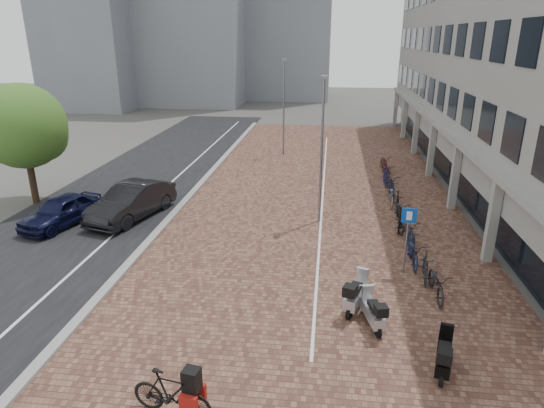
# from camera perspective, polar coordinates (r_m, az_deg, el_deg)

# --- Properties ---
(ground) EXTENTS (140.00, 140.00, 0.00)m
(ground) POSITION_cam_1_polar(r_m,az_deg,el_deg) (16.16, -2.68, -11.59)
(ground) COLOR #474442
(ground) RESTS_ON ground
(plaza_brick) EXTENTS (14.50, 42.00, 0.04)m
(plaza_brick) POSITION_cam_1_polar(r_m,az_deg,el_deg) (26.93, 5.81, 1.54)
(plaza_brick) COLOR brown
(plaza_brick) RESTS_ON ground
(street_asphalt) EXTENTS (8.00, 50.00, 0.03)m
(street_asphalt) POSITION_cam_1_polar(r_m,az_deg,el_deg) (29.25, -16.27, 2.32)
(street_asphalt) COLOR black
(street_asphalt) RESTS_ON ground
(curb) EXTENTS (0.35, 42.00, 0.14)m
(curb) POSITION_cam_1_polar(r_m,az_deg,el_deg) (27.94, -8.90, 2.21)
(curb) COLOR gray
(curb) RESTS_ON ground
(lane_line) EXTENTS (0.12, 44.00, 0.00)m
(lane_line) POSITION_cam_1_polar(r_m,az_deg,el_deg) (28.52, -12.58, 2.24)
(lane_line) COLOR white
(lane_line) RESTS_ON street_asphalt
(parking_line) EXTENTS (0.10, 30.00, 0.00)m
(parking_line) POSITION_cam_1_polar(r_m,az_deg,el_deg) (26.91, 6.24, 1.58)
(parking_line) COLOR white
(parking_line) RESTS_ON plaza_brick
(office_building) EXTENTS (8.40, 40.00, 15.00)m
(office_building) POSITION_cam_1_polar(r_m,az_deg,el_deg) (31.39, 28.14, 17.70)
(office_building) COLOR gray
(office_building) RESTS_ON ground
(car_navy) EXTENTS (2.83, 4.47, 1.42)m
(car_navy) POSITION_cam_1_polar(r_m,az_deg,el_deg) (23.95, -24.30, -0.77)
(car_navy) COLOR black
(car_navy) RESTS_ON ground
(car_dark) EXTENTS (3.07, 5.39, 1.68)m
(car_dark) POSITION_cam_1_polar(r_m,az_deg,el_deg) (23.67, -16.74, 0.30)
(car_dark) COLOR black
(car_dark) RESTS_ON ground
(hero_bike) EXTENTS (2.10, 0.93, 1.43)m
(hero_bike) POSITION_cam_1_polar(r_m,az_deg,el_deg) (11.89, -12.16, -21.61)
(hero_bike) COLOR black
(hero_bike) RESTS_ON ground
(scooter_front) EXTENTS (1.14, 1.89, 1.24)m
(scooter_front) POSITION_cam_1_polar(r_m,az_deg,el_deg) (15.56, 10.22, -10.59)
(scooter_front) COLOR #BABABF
(scooter_front) RESTS_ON ground
(scooter_mid) EXTENTS (0.92, 1.73, 1.14)m
(scooter_mid) POSITION_cam_1_polar(r_m,az_deg,el_deg) (13.63, 20.25, -16.77)
(scooter_mid) COLOR black
(scooter_mid) RESTS_ON ground
(scooter_back) EXTENTS (0.90, 1.72, 1.13)m
(scooter_back) POSITION_cam_1_polar(r_m,az_deg,el_deg) (14.88, 12.17, -12.53)
(scooter_back) COLOR #BBBCC1
(scooter_back) RESTS_ON ground
(parking_sign) EXTENTS (0.55, 0.10, 2.61)m
(parking_sign) POSITION_cam_1_polar(r_m,az_deg,el_deg) (17.69, 16.21, -3.06)
(parking_sign) COLOR slate
(parking_sign) RESTS_ON ground
(lamp_near) EXTENTS (0.12, 0.12, 6.73)m
(lamp_near) POSITION_cam_1_polar(r_m,az_deg,el_deg) (21.58, 6.06, 6.19)
(lamp_near) COLOR gray
(lamp_near) RESTS_ON ground
(lamp_far) EXTENTS (0.12, 0.12, 6.82)m
(lamp_far) POSITION_cam_1_polar(r_m,az_deg,el_deg) (34.80, 1.44, 11.56)
(lamp_far) COLOR slate
(lamp_far) RESTS_ON ground
(street_tree) EXTENTS (4.31, 4.31, 6.26)m
(street_tree) POSITION_cam_1_polar(r_m,az_deg,el_deg) (27.13, -27.77, 8.18)
(street_tree) COLOR #382619
(street_tree) RESTS_ON ground
(bike_row) EXTENTS (1.27, 18.11, 1.05)m
(bike_row) POSITION_cam_1_polar(r_m,az_deg,el_deg) (24.22, 15.11, 0.10)
(bike_row) COLOR black
(bike_row) RESTS_ON ground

